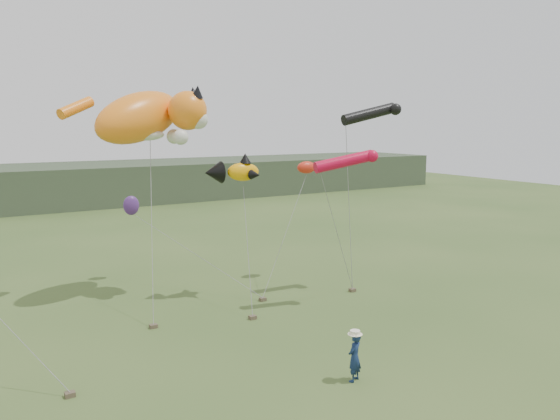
# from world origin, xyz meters

# --- Properties ---
(ground) EXTENTS (120.00, 120.00, 0.00)m
(ground) POSITION_xyz_m (0.00, 0.00, 0.00)
(ground) COLOR #385123
(ground) RESTS_ON ground
(headland) EXTENTS (90.00, 13.00, 4.00)m
(headland) POSITION_xyz_m (-3.11, 44.69, 1.92)
(headland) COLOR #2D3D28
(headland) RESTS_ON ground
(festival_attendant) EXTENTS (0.69, 0.59, 1.61)m
(festival_attendant) POSITION_xyz_m (0.16, -1.53, 0.80)
(festival_attendant) COLOR #132549
(festival_attendant) RESTS_ON ground
(sandbag_anchors) EXTENTS (14.23, 5.16, 0.15)m
(sandbag_anchors) POSITION_xyz_m (-0.82, 5.29, 0.08)
(sandbag_anchors) COLOR brown
(sandbag_anchors) RESTS_ON ground
(cat_kite) EXTENTS (6.48, 4.19, 3.39)m
(cat_kite) POSITION_xyz_m (-2.32, 10.71, 8.51)
(cat_kite) COLOR orange
(cat_kite) RESTS_ON ground
(fish_kite) EXTENTS (2.59, 1.79, 1.37)m
(fish_kite) POSITION_xyz_m (0.74, 8.35, 6.00)
(fish_kite) COLOR #F7A406
(fish_kite) RESTS_ON ground
(tube_kites) EXTENTS (5.48, 2.55, 3.15)m
(tube_kites) POSITION_xyz_m (5.91, 5.29, 7.70)
(tube_kites) COLOR black
(tube_kites) RESTS_ON ground
(misc_kites) EXTENTS (9.10, 4.91, 2.79)m
(misc_kites) POSITION_xyz_m (1.44, 11.68, 4.91)
(misc_kites) COLOR red
(misc_kites) RESTS_ON ground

